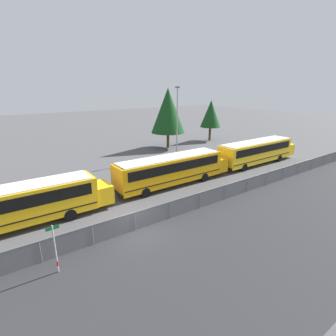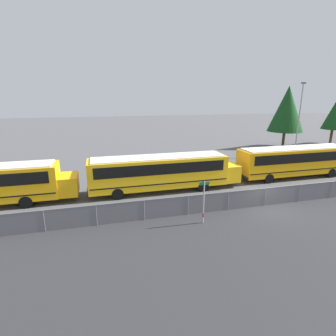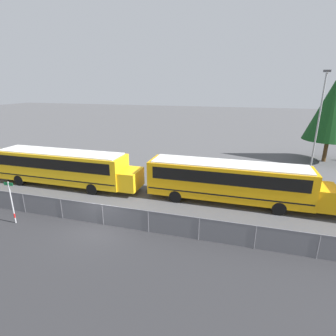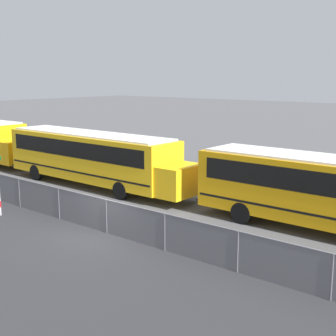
{
  "view_description": "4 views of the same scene",
  "coord_description": "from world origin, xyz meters",
  "views": [
    {
      "loc": [
        -7.85,
        -15.01,
        9.89
      ],
      "look_at": [
        7.02,
        5.73,
        2.01
      ],
      "focal_mm": 28.0,
      "sensor_mm": 36.0,
      "label": 1
    },
    {
      "loc": [
        -12.02,
        -16.2,
        8.12
      ],
      "look_at": [
        -6.05,
        6.18,
        1.81
      ],
      "focal_mm": 28.0,
      "sensor_mm": 36.0,
      "label": 2
    },
    {
      "loc": [
        8.29,
        -13.39,
        8.71
      ],
      "look_at": [
        2.78,
        5.53,
        2.44
      ],
      "focal_mm": 28.0,
      "sensor_mm": 36.0,
      "label": 3
    },
    {
      "loc": [
        13.7,
        -12.69,
        6.39
      ],
      "look_at": [
        -0.62,
        4.74,
        1.95
      ],
      "focal_mm": 50.0,
      "sensor_mm": 36.0,
      "label": 4
    }
  ],
  "objects": [
    {
      "name": "ground_plane",
      "position": [
        0.0,
        0.0,
        0.0
      ],
      "size": [
        200.0,
        200.0,
        0.0
      ],
      "primitive_type": "plane",
      "color": "#4C4C4F"
    },
    {
      "name": "school_bus_1",
      "position": [
        -6.81,
        5.35,
        1.87
      ],
      "size": [
        13.59,
        2.63,
        3.15
      ],
      "color": "yellow",
      "rests_on": "ground_plane"
    },
    {
      "name": "fence",
      "position": [
        -0.0,
        -0.0,
        0.74
      ],
      "size": [
        68.83,
        0.07,
        1.45
      ],
      "color": "#9EA0A5",
      "rests_on": "ground_plane"
    }
  ]
}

